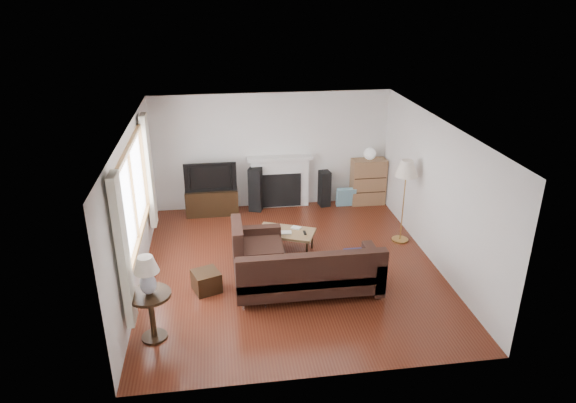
{
  "coord_description": "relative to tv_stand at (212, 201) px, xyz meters",
  "views": [
    {
      "loc": [
        -1.13,
        -7.68,
        4.53
      ],
      "look_at": [
        0.0,
        0.3,
        1.1
      ],
      "focal_mm": 32.0,
      "sensor_mm": 36.0,
      "label": 1
    }
  ],
  "objects": [
    {
      "name": "globe_lamp",
      "position": [
        3.42,
        0.06,
        0.88
      ],
      "size": [
        0.26,
        0.26,
        0.26
      ],
      "primitive_type": "sphere",
      "color": "white",
      "rests_on": "bookshelf"
    },
    {
      "name": "bookshelf",
      "position": [
        3.42,
        0.06,
        0.24
      ],
      "size": [
        0.74,
        0.35,
        1.02
      ],
      "primitive_type": "cube",
      "color": "#916743",
      "rests_on": "ground"
    },
    {
      "name": "sectional_sofa",
      "position": [
        1.49,
        -3.29,
        0.13
      ],
      "size": [
        2.48,
        1.81,
        0.8
      ],
      "primitive_type": "cube",
      "color": "black",
      "rests_on": "ground"
    },
    {
      "name": "curtain_near",
      "position": [
        -1.07,
        -4.19,
        1.13
      ],
      "size": [
        0.1,
        0.35,
        2.1
      ],
      "primitive_type": "cube",
      "color": "white",
      "rests_on": "room"
    },
    {
      "name": "curtain_far",
      "position": [
        -1.07,
        -1.15,
        1.13
      ],
      "size": [
        0.1,
        0.35,
        2.1
      ],
      "primitive_type": "cube",
      "color": "white",
      "rests_on": "room"
    },
    {
      "name": "tv_stand",
      "position": [
        0.0,
        0.0,
        0.0
      ],
      "size": [
        1.1,
        0.49,
        0.55
      ],
      "primitive_type": "cube",
      "color": "black",
      "rests_on": "ground"
    },
    {
      "name": "coffee_table",
      "position": [
        1.32,
        -1.89,
        -0.07
      ],
      "size": [
        1.16,
        0.92,
        0.4
      ],
      "primitive_type": "cube",
      "rotation": [
        0.0,
        0.0,
        -0.4
      ],
      "color": "olive",
      "rests_on": "ground"
    },
    {
      "name": "floor_lamp",
      "position": [
        3.55,
        -1.8,
        0.53
      ],
      "size": [
        0.49,
        0.49,
        1.61
      ],
      "primitive_type": "cube",
      "rotation": [
        0.0,
        0.0,
        0.21
      ],
      "color": "#B7843F",
      "rests_on": "ground"
    },
    {
      "name": "table_lamp",
      "position": [
        -0.82,
        -4.14,
        0.72
      ],
      "size": [
        0.34,
        0.34,
        0.55
      ],
      "primitive_type": "cube",
      "color": "silver",
      "rests_on": "side_table"
    },
    {
      "name": "television",
      "position": [
        0.0,
        0.0,
        0.58
      ],
      "size": [
        1.07,
        0.14,
        0.62
      ],
      "primitive_type": "imported",
      "color": "black",
      "rests_on": "tv_stand"
    },
    {
      "name": "footstool",
      "position": [
        -0.11,
        -3.03,
        -0.11
      ],
      "size": [
        0.51,
        0.51,
        0.34
      ],
      "primitive_type": "cube",
      "rotation": [
        0.0,
        0.0,
        0.35
      ],
      "color": "black",
      "rests_on": "ground"
    },
    {
      "name": "side_table",
      "position": [
        -0.82,
        -4.14,
        0.09
      ],
      "size": [
        0.58,
        0.58,
        0.72
      ],
      "primitive_type": "cube",
      "color": "black",
      "rests_on": "ground"
    },
    {
      "name": "fireplace",
      "position": [
        1.48,
        0.17,
        0.3
      ],
      "size": [
        1.4,
        0.26,
        1.15
      ],
      "primitive_type": "cube",
      "color": "white",
      "rests_on": "room"
    },
    {
      "name": "speaker_left",
      "position": [
        0.94,
        0.05,
        0.21
      ],
      "size": [
        0.36,
        0.39,
        0.96
      ],
      "primitive_type": "cube",
      "rotation": [
        0.0,
        0.0,
        -0.33
      ],
      "color": "black",
      "rests_on": "ground"
    },
    {
      "name": "speaker_right",
      "position": [
        2.45,
        0.08,
        0.12
      ],
      "size": [
        0.26,
        0.29,
        0.79
      ],
      "primitive_type": "cube",
      "rotation": [
        0.0,
        0.0,
        0.15
      ],
      "color": "black",
      "rests_on": "ground"
    },
    {
      "name": "room",
      "position": [
        1.33,
        -2.47,
        0.98
      ],
      "size": [
        5.1,
        5.6,
        2.54
      ],
      "color": "#552112",
      "rests_on": "ground"
    },
    {
      "name": "window",
      "position": [
        -1.12,
        -2.67,
        1.28
      ],
      "size": [
        0.12,
        2.74,
        1.54
      ],
      "primitive_type": "cube",
      "color": "brown",
      "rests_on": "room"
    }
  ]
}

